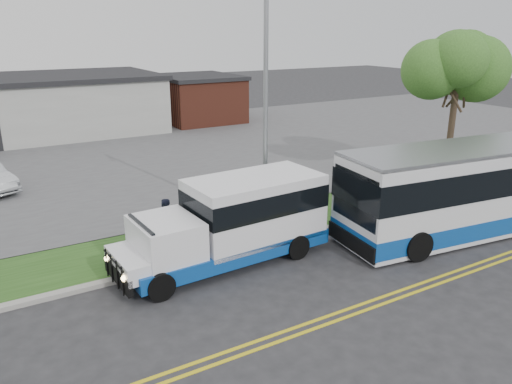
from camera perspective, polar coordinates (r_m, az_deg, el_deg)
ground at (r=16.78m, az=-2.79°, el=-8.86°), size 140.00×140.00×0.00m
lane_line_north at (r=13.93m, az=4.88°, el=-15.06°), size 70.00×0.12×0.01m
lane_line_south at (r=13.73m, az=5.63°, el=-15.63°), size 70.00×0.12×0.01m
curb at (r=17.63m, az=-4.47°, el=-7.23°), size 80.00×0.30×0.15m
verge at (r=19.13m, az=-6.86°, el=-5.26°), size 80.00×3.30×0.10m
parking_lot at (r=31.95m, az=-17.19°, el=3.68°), size 80.00×25.00×0.10m
brick_wing at (r=43.31m, az=-6.65°, el=10.59°), size 6.30×7.30×3.90m
tree_east at (r=26.49m, az=22.26°, el=13.84°), size 5.20×5.20×8.33m
streetlight_near at (r=18.94m, az=1.23°, el=10.94°), size 0.35×1.53×9.50m
shuttle_bus at (r=16.90m, az=-2.23°, el=-3.00°), size 7.54×2.83×2.84m
transit_bus at (r=21.48m, az=24.77°, el=0.59°), size 12.68×4.28×3.45m
pedestrian at (r=18.24m, az=-10.32°, el=-3.43°), size 0.78×0.74×1.79m
grocery_bag_left at (r=18.21m, az=-10.80°, el=-6.00°), size 0.32×0.32×0.32m
grocery_bag_right at (r=18.83m, az=-9.61°, el=-5.10°), size 0.32×0.32×0.32m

